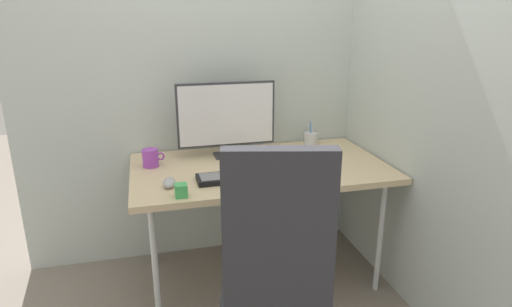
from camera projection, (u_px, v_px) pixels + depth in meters
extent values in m
plane|color=slate|center=(260.00, 275.00, 2.72)|extent=(8.00, 8.00, 0.00)
cube|color=#B7C1BC|center=(242.00, 39.00, 2.70)|extent=(2.78, 0.04, 2.80)
cube|color=#B7C1BC|center=(408.00, 44.00, 2.30)|extent=(0.04, 2.15, 2.80)
cube|color=#D1B78C|center=(260.00, 168.00, 2.51)|extent=(1.44, 0.81, 0.03)
cylinder|color=silver|center=(155.00, 267.00, 2.18)|extent=(0.03, 0.03, 0.69)
cylinder|color=silver|center=(380.00, 237.00, 2.48)|extent=(0.03, 0.03, 0.69)
cylinder|color=silver|center=(152.00, 214.00, 2.76)|extent=(0.03, 0.03, 0.69)
cylinder|color=silver|center=(335.00, 195.00, 3.05)|extent=(0.03, 0.03, 0.69)
cube|color=#2D2D33|center=(274.00, 290.00, 1.88)|extent=(0.54, 0.56, 0.09)
cube|color=#2D2D33|center=(279.00, 238.00, 1.54)|extent=(0.40, 0.16, 0.66)
cube|color=#333338|center=(227.00, 155.00, 2.66)|extent=(0.16, 0.12, 0.01)
cube|color=#333338|center=(227.00, 148.00, 2.66)|extent=(0.04, 0.02, 0.07)
cube|color=#333338|center=(226.00, 114.00, 2.59)|extent=(0.59, 0.02, 0.38)
cube|color=silver|center=(227.00, 115.00, 2.58)|extent=(0.56, 0.01, 0.36)
cube|color=black|center=(236.00, 177.00, 2.29)|extent=(0.41, 0.15, 0.03)
cube|color=slate|center=(236.00, 174.00, 2.28)|extent=(0.38, 0.12, 0.00)
ellipsoid|color=#9EA0A5|center=(169.00, 183.00, 2.19)|extent=(0.08, 0.12, 0.04)
cylinder|color=silver|center=(311.00, 139.00, 2.87)|extent=(0.09, 0.09, 0.08)
cylinder|color=silver|center=(310.00, 131.00, 2.85)|extent=(0.03, 0.01, 0.11)
cylinder|color=silver|center=(312.00, 131.00, 2.85)|extent=(0.03, 0.01, 0.11)
torus|color=black|center=(311.00, 138.00, 2.86)|extent=(0.04, 0.04, 0.01)
cylinder|color=#337FD8|center=(311.00, 131.00, 2.87)|extent=(0.02, 0.01, 0.13)
cube|color=silver|center=(324.00, 165.00, 2.46)|extent=(0.13, 0.23, 0.03)
cylinder|color=purple|center=(150.00, 158.00, 2.47)|extent=(0.09, 0.09, 0.10)
torus|color=purple|center=(161.00, 156.00, 2.48)|extent=(0.05, 0.01, 0.05)
cube|color=#3FAD59|center=(181.00, 190.00, 2.07)|extent=(0.06, 0.06, 0.06)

